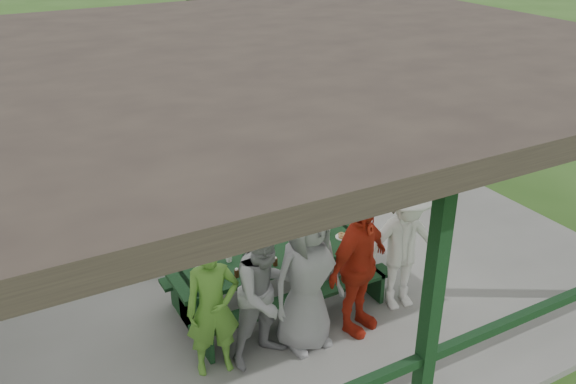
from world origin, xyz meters
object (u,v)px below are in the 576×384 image
picnic_table_far (221,213)px  contestant_grey_left (266,293)px  picnic_table_near (277,274)px  contestant_red (359,266)px  contestant_green (213,308)px  spectator_blue (98,183)px  contestant_white_fedora (404,246)px  spectator_lblue (184,177)px  contestant_grey_mid (307,277)px  spectator_grey (289,151)px  pickup_truck (161,80)px

picnic_table_far → contestant_grey_left: size_ratio=1.33×
picnic_table_near → contestant_red: size_ratio=1.52×
contestant_green → spectator_blue: contestant_green is taller
contestant_red → contestant_white_fedora: bearing=-11.0°
picnic_table_far → spectator_lblue: (-0.31, 0.78, 0.40)m
contestant_green → contestant_red: 1.87m
contestant_green → contestant_grey_mid: (1.15, -0.12, 0.11)m
picnic_table_near → spectator_lblue: (-0.27, 2.78, 0.38)m
contestant_grey_mid → spectator_grey: size_ratio=1.15×
picnic_table_far → pickup_truck: size_ratio=0.46×
contestant_green → contestant_white_fedora: size_ratio=0.90×
contestant_grey_mid → contestant_red: bearing=-8.7°
contestant_red → spectator_grey: (1.22, 3.94, -0.10)m
contestant_red → pickup_truck: 10.62m
contestant_red → contestant_white_fedora: (0.81, 0.13, -0.01)m
contestant_grey_mid → spectator_grey: (1.92, 3.89, -0.13)m
contestant_red → picnic_table_far: bearing=81.3°
picnic_table_near → pickup_truck: size_ratio=0.54×
spectator_grey → spectator_blue: bearing=5.1°
contestant_grey_left → spectator_blue: 4.31m
contestant_grey_mid → contestant_white_fedora: size_ratio=1.02×
spectator_blue → pickup_truck: bearing=-119.5°
picnic_table_far → contestant_green: contestant_green is taller
spectator_grey → contestant_grey_left: bearing=68.4°
contestant_white_fedora → contestant_grey_left: bearing=-169.4°
picnic_table_near → picnic_table_far: (0.05, 2.00, -0.01)m
contestant_grey_mid → picnic_table_near: bearing=81.0°
picnic_table_far → spectator_grey: 2.09m
contestant_grey_left → picnic_table_far: bearing=67.5°
picnic_table_near → contestant_red: contestant_red is taller
spectator_lblue → contestant_red: bearing=94.4°
contestant_green → contestant_grey_mid: size_ratio=0.89×
picnic_table_near → spectator_blue: spectator_blue is taller
picnic_table_far → contestant_white_fedora: bearing=-63.7°
spectator_lblue → picnic_table_near: bearing=86.3°
picnic_table_near → spectator_lblue: bearing=95.5°
picnic_table_near → contestant_grey_mid: (-0.08, -0.89, 0.48)m
pickup_truck → picnic_table_near: bearing=154.7°
picnic_table_near → contestant_red: (0.63, -0.95, 0.45)m
contestant_grey_left → contestant_grey_mid: bearing=-11.3°
contestant_white_fedora → spectator_lblue: (-1.70, 3.59, -0.06)m
contestant_white_fedora → spectator_blue: 5.11m
contestant_grey_left → spectator_blue: size_ratio=1.12×
picnic_table_near → spectator_lblue: 2.81m
picnic_table_far → picnic_table_near: bearing=-91.3°
picnic_table_far → spectator_blue: 2.10m
contestant_green → contestant_white_fedora: (2.67, -0.05, 0.07)m
contestant_grey_left → spectator_grey: 4.58m
contestant_grey_mid → spectator_blue: 4.47m
picnic_table_near → picnic_table_far: 2.00m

